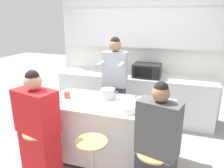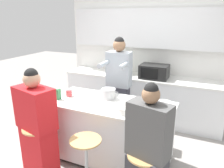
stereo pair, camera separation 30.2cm
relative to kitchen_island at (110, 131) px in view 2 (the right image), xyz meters
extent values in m
plane|color=gray|center=(0.00, 0.00, -0.46)|extent=(16.00, 16.00, 0.00)
cube|color=silver|center=(0.00, 1.85, 0.89)|extent=(3.40, 0.06, 2.70)
cube|color=silver|center=(0.00, 1.74, 1.37)|extent=(3.13, 0.16, 0.75)
cube|color=silver|center=(0.00, 1.51, -0.02)|extent=(3.13, 0.58, 0.88)
cube|color=silver|center=(0.00, 1.51, 0.44)|extent=(3.16, 0.61, 0.03)
cube|color=black|center=(0.00, 0.00, -0.43)|extent=(1.64, 0.69, 0.06)
cube|color=silver|center=(0.00, 0.00, 0.01)|extent=(1.72, 0.77, 0.81)
cube|color=silver|center=(0.00, 0.00, 0.43)|extent=(1.76, 0.81, 0.03)
cylinder|color=#B7BABC|center=(-0.71, -0.68, -0.11)|extent=(0.04, 0.04, 0.66)
cylinder|color=tan|center=(-0.71, -0.68, 0.23)|extent=(0.37, 0.37, 0.02)
cylinder|color=#B7BABC|center=(0.00, -0.67, -0.11)|extent=(0.04, 0.04, 0.66)
cylinder|color=tan|center=(0.00, -0.67, 0.23)|extent=(0.37, 0.37, 0.02)
cylinder|color=tan|center=(0.71, -0.67, 0.23)|extent=(0.37, 0.37, 0.02)
cube|color=#383842|center=(-0.15, 0.71, 0.00)|extent=(0.35, 0.23, 0.91)
cube|color=#9EA8B2|center=(-0.15, 0.71, 0.75)|extent=(0.41, 0.24, 0.59)
cylinder|color=#9EA8B2|center=(-0.31, 0.43, 0.88)|extent=(0.08, 0.33, 0.07)
cylinder|color=#9EA8B2|center=(0.02, 0.45, 0.88)|extent=(0.08, 0.33, 0.07)
sphere|color=#936B4C|center=(-0.15, 0.71, 1.15)|extent=(0.21, 0.21, 0.20)
sphere|color=black|center=(-0.15, 0.71, 1.20)|extent=(0.17, 0.17, 0.16)
cube|color=red|center=(-0.71, -0.67, -0.11)|extent=(0.53, 0.37, 0.70)
cube|color=red|center=(-0.71, -0.67, 0.51)|extent=(0.57, 0.40, 0.53)
sphere|color=tan|center=(-0.71, -0.67, 0.88)|extent=(0.25, 0.25, 0.20)
sphere|color=black|center=(-0.71, -0.67, 0.93)|extent=(0.20, 0.20, 0.16)
cube|color=#4C4C4C|center=(0.73, -0.67, 0.53)|extent=(0.46, 0.32, 0.57)
sphere|color=#936B4C|center=(0.73, -0.67, 0.90)|extent=(0.21, 0.21, 0.17)
sphere|color=black|center=(0.73, -0.67, 0.95)|extent=(0.17, 0.17, 0.14)
cylinder|color=#B7BABC|center=(-0.08, 0.15, 0.52)|extent=(0.19, 0.19, 0.14)
cylinder|color=#B7BABC|center=(-0.08, 0.15, 0.59)|extent=(0.21, 0.21, 0.01)
cylinder|color=#B7BABC|center=(-0.21, 0.15, 0.56)|extent=(0.05, 0.01, 0.01)
cylinder|color=#B7BABC|center=(0.04, 0.15, 0.56)|extent=(0.05, 0.01, 0.01)
cylinder|color=white|center=(0.71, 0.13, 0.49)|extent=(0.21, 0.21, 0.08)
cylinder|color=white|center=(0.31, -0.24, 0.49)|extent=(0.19, 0.19, 0.08)
cylinder|color=#DB4C51|center=(-0.66, -0.01, 0.49)|extent=(0.09, 0.09, 0.09)
torus|color=#DB4C51|center=(-0.61, -0.01, 0.50)|extent=(0.04, 0.01, 0.04)
cylinder|color=orange|center=(0.49, -0.10, 0.49)|extent=(0.09, 0.09, 0.08)
torus|color=orange|center=(0.55, -0.10, 0.49)|extent=(0.04, 0.01, 0.04)
ellipsoid|color=yellow|center=(0.40, 0.21, 0.47)|extent=(0.13, 0.05, 0.05)
ellipsoid|color=yellow|center=(0.37, 0.24, 0.47)|extent=(0.10, 0.12, 0.05)
ellipsoid|color=yellow|center=(0.44, 0.24, 0.47)|extent=(0.11, 0.11, 0.05)
cube|color=#38844C|center=(-0.74, -0.18, 0.52)|extent=(0.07, 0.07, 0.15)
cylinder|color=white|center=(-0.74, -0.18, 0.60)|extent=(0.03, 0.03, 0.02)
cube|color=black|center=(0.26, 1.48, 0.58)|extent=(0.53, 0.39, 0.26)
cube|color=black|center=(0.21, 1.28, 0.58)|extent=(0.33, 0.01, 0.20)
cube|color=black|center=(0.45, 1.29, 0.58)|extent=(0.09, 0.01, 0.21)
cylinder|color=beige|center=(-0.32, 1.51, 0.50)|extent=(0.15, 0.15, 0.09)
sphere|color=#478942|center=(-0.32, 1.51, 0.62)|extent=(0.18, 0.18, 0.18)
camera|label=1|loc=(0.90, -2.66, 1.59)|focal=35.00mm
camera|label=2|loc=(1.18, -2.55, 1.59)|focal=35.00mm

